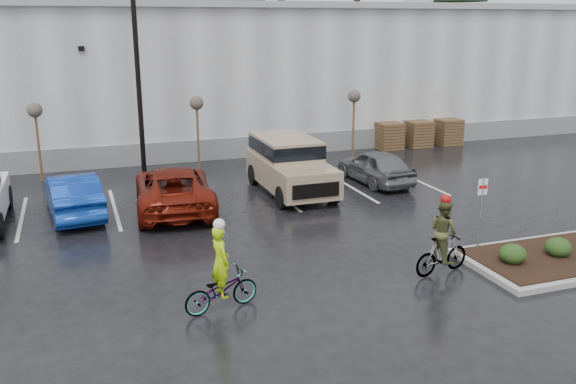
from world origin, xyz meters
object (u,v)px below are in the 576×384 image
object	(u,v)px
pallet_stack_a	(389,136)
pallet_stack_b	(418,134)
fire_lane_sign	(481,206)
sapling_mid	(197,107)
cyclist_olive	(443,245)
lamppost	(135,38)
pallet_stack_c	(448,132)
car_red	(174,188)
cyclist_hivis	(221,282)
car_blue	(73,195)
car_grey	(375,166)
suv_tan	(291,167)
sapling_east	(354,100)
sapling_west	(35,114)

from	to	relation	value
pallet_stack_a	pallet_stack_b	world-z (taller)	same
fire_lane_sign	pallet_stack_a	bearing A→B (deg)	71.19
sapling_mid	cyclist_olive	distance (m)	14.23
lamppost	pallet_stack_b	distance (m)	15.19
pallet_stack_c	car_red	distance (m)	16.95
car_red	cyclist_hivis	size ratio (longest dim) A/B	2.50
sapling_mid	fire_lane_sign	xyz separation A→B (m)	(5.30, -12.80, -1.32)
car_blue	pallet_stack_a	bearing A→B (deg)	-163.85
pallet_stack_c	car_grey	xyz separation A→B (m)	(-7.30, -5.85, 0.01)
pallet_stack_c	pallet_stack_b	bearing A→B (deg)	180.00
pallet_stack_c	suv_tan	distance (m)	12.60
fire_lane_sign	car_grey	world-z (taller)	fire_lane_sign
car_blue	car_red	bearing A→B (deg)	165.89
car_grey	cyclist_olive	distance (m)	9.18
suv_tan	car_grey	world-z (taller)	suv_tan
pallet_stack_b	car_blue	bearing A→B (deg)	-159.67
sapling_mid	pallet_stack_b	bearing A→B (deg)	4.89
sapling_east	pallet_stack_a	size ratio (longest dim) A/B	2.37
fire_lane_sign	car_blue	world-z (taller)	fire_lane_sign
fire_lane_sign	car_red	world-z (taller)	fire_lane_sign
sapling_west	sapling_east	distance (m)	14.00
sapling_mid	fire_lane_sign	world-z (taller)	sapling_mid
sapling_west	pallet_stack_b	world-z (taller)	sapling_west
lamppost	cyclist_olive	bearing A→B (deg)	-64.37
car_blue	cyclist_hivis	xyz separation A→B (m)	(3.04, -8.44, -0.05)
sapling_west	car_red	size ratio (longest dim) A/B	0.59
sapling_mid	sapling_east	size ratio (longest dim) A/B	1.00
lamppost	car_red	xyz separation A→B (m)	(0.46, -4.76, -4.93)
pallet_stack_a	pallet_stack_c	size ratio (longest dim) A/B	1.00
pallet_stack_b	suv_tan	bearing A→B (deg)	-146.41
sapling_mid	lamppost	bearing A→B (deg)	-158.20
cyclist_hivis	car_blue	bearing A→B (deg)	6.94
car_grey	cyclist_hivis	bearing A→B (deg)	42.50
sapling_west	lamppost	bearing A→B (deg)	-14.04
sapling_mid	car_grey	size ratio (longest dim) A/B	0.79
car_red	suv_tan	bearing A→B (deg)	-166.51
car_grey	sapling_east	bearing A→B (deg)	-108.90
fire_lane_sign	sapling_east	bearing A→B (deg)	80.25
sapling_west	car_blue	distance (m)	5.79
sapling_east	pallet_stack_b	bearing A→B (deg)	13.39
pallet_stack_b	car_grey	world-z (taller)	car_grey
lamppost	fire_lane_sign	bearing A→B (deg)	-56.54
lamppost	sapling_east	bearing A→B (deg)	5.71
pallet_stack_b	suv_tan	size ratio (longest dim) A/B	0.26
lamppost	sapling_west	xyz separation A→B (m)	(-4.00, 1.00, -2.96)
sapling_west	pallet_stack_a	distance (m)	16.66
fire_lane_sign	pallet_stack_c	bearing A→B (deg)	59.28
sapling_east	pallet_stack_c	world-z (taller)	sapling_east
sapling_east	car_blue	xyz separation A→B (m)	(-12.82, -5.31, -2.00)
suv_tan	pallet_stack_a	bearing A→B (deg)	39.16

